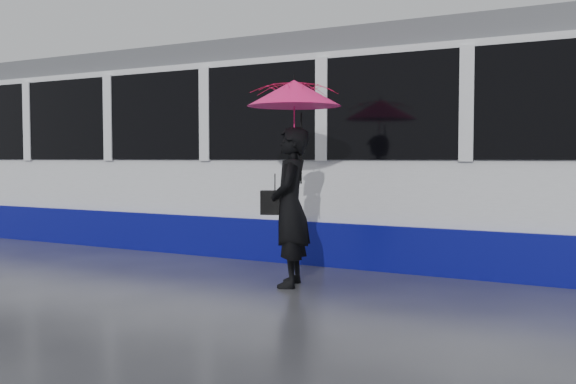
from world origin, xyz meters
The scene contains 6 objects.
ground centered at (0.00, 0.00, 0.00)m, with size 90.00×90.00×0.00m, color #2B2B30.
rails centered at (0.00, 2.50, 0.01)m, with size 34.00×1.51×0.02m.
tram centered at (2.92, 2.50, 1.64)m, with size 26.00×2.56×3.35m.
woman centered at (0.70, -0.19, 0.94)m, with size 0.69×0.45×1.89m, color black.
umbrella centered at (0.75, -0.19, 2.07)m, with size 1.42×1.42×1.27m.
handbag centered at (0.48, -0.17, 0.99)m, with size 0.37×0.25×0.47m.
Camera 1 is at (4.29, -6.84, 1.52)m, focal length 40.00 mm.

